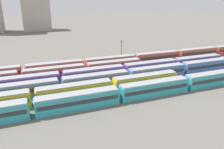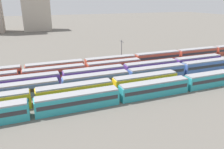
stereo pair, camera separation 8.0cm
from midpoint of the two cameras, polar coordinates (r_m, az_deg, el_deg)
ground_plane at (r=59.40m, az=-23.71°, el=-4.79°), size 600.00×600.00×0.00m
train_track_0 at (r=54.06m, az=11.10°, el=-3.58°), size 93.60×3.06×3.75m
train_track_1 at (r=52.10m, az=-9.60°, el=-4.37°), size 55.80×3.06×3.75m
train_track_2 at (r=65.98m, az=11.73°, el=0.57°), size 93.60×3.06×3.75m
train_track_3 at (r=66.41m, az=3.18°, el=1.08°), size 74.70×3.06×3.75m
train_track_4 at (r=66.21m, az=-14.79°, el=0.39°), size 55.80×3.06×3.75m
train_track_5 at (r=79.22m, az=6.12°, el=3.98°), size 112.50×3.06×3.75m
catenary_pole_1 at (r=79.65m, az=2.55°, el=6.36°), size 0.24×3.20×8.72m
distant_building_2 at (r=179.41m, az=-19.25°, el=14.76°), size 20.03×14.01×24.12m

